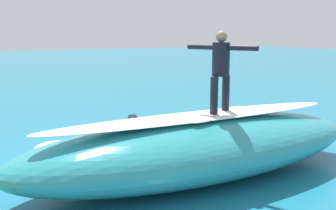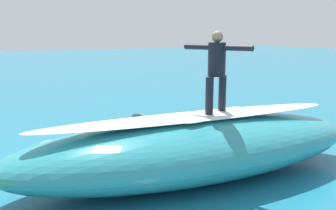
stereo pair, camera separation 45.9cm
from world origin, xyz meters
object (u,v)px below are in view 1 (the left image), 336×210
at_px(surfboard_riding, 220,114).
at_px(surfer_paddling, 133,121).
at_px(surfboard_paddling, 134,127).
at_px(surfer_riding, 221,65).

relative_size(surfboard_riding, surfer_paddling, 1.27).
height_order(surfboard_riding, surfboard_paddling, surfboard_riding).
bearing_deg(surfboard_riding, surfboard_paddling, -114.54).
distance_m(surfboard_riding, surfboard_paddling, 4.60).
height_order(surfer_riding, surfboard_paddling, surfer_riding).
distance_m(surfer_riding, surfboard_paddling, 4.98).
bearing_deg(surfer_paddling, surfboard_paddling, -0.00).
bearing_deg(surfboard_riding, surfer_paddling, -115.17).
xyz_separation_m(surfboard_riding, surfer_paddling, (-0.18, -4.55, -1.08)).
bearing_deg(surfboard_paddling, surfboard_riding, 22.37).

